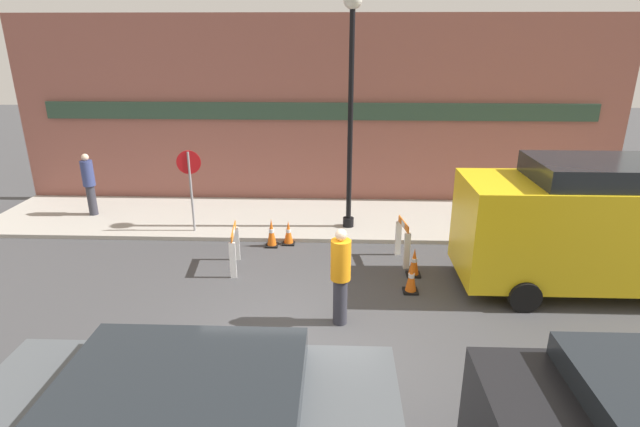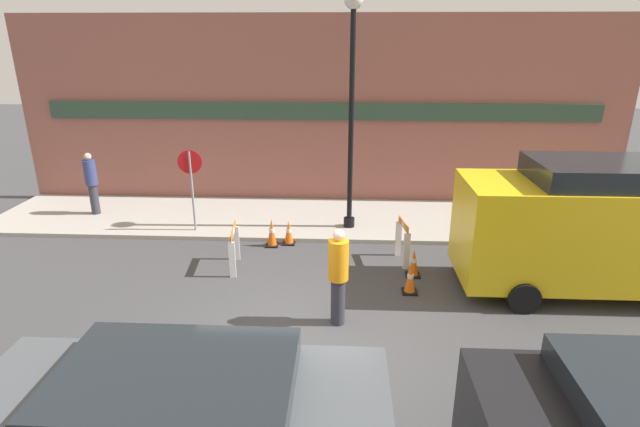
% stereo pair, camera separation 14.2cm
% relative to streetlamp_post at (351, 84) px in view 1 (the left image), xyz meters
% --- Properties ---
extents(ground_plane, '(60.00, 60.00, 0.00)m').
position_rel_streetlamp_post_xyz_m(ground_plane, '(-0.90, -5.42, -3.79)').
color(ground_plane, '#424244').
extents(sidewalk_slab, '(18.00, 3.28, 0.10)m').
position_rel_streetlamp_post_xyz_m(sidewalk_slab, '(-0.90, 0.72, -3.74)').
color(sidewalk_slab, '#ADA89E').
rests_on(sidewalk_slab, ground_plane).
extents(storefront_facade, '(18.00, 0.22, 5.50)m').
position_rel_streetlamp_post_xyz_m(storefront_facade, '(-0.90, 2.44, -1.04)').
color(storefront_facade, '#93564C').
rests_on(storefront_facade, ground_plane).
extents(streetlamp_post, '(0.44, 0.44, 5.79)m').
position_rel_streetlamp_post_xyz_m(streetlamp_post, '(0.00, 0.00, 0.00)').
color(streetlamp_post, black).
rests_on(streetlamp_post, sidewalk_slab).
extents(stop_sign, '(0.60, 0.11, 2.12)m').
position_rel_streetlamp_post_xyz_m(stop_sign, '(-4.01, -0.46, -2.26)').
color(stop_sign, gray).
rests_on(stop_sign, sidewalk_slab).
extents(barricade_0, '(0.24, 0.98, 0.96)m').
position_rel_streetlamp_post_xyz_m(barricade_0, '(-2.55, -2.43, -3.26)').
color(barricade_0, white).
rests_on(barricade_0, ground_plane).
extents(barricade_1, '(0.25, 0.80, 0.99)m').
position_rel_streetlamp_post_xyz_m(barricade_1, '(1.19, -1.93, -3.26)').
color(barricade_1, white).
rests_on(barricade_1, ground_plane).
extents(traffic_cone_0, '(0.30, 0.30, 0.63)m').
position_rel_streetlamp_post_xyz_m(traffic_cone_0, '(1.37, -2.64, -3.49)').
color(traffic_cone_0, black).
rests_on(traffic_cone_0, ground_plane).
extents(traffic_cone_1, '(0.30, 0.30, 0.61)m').
position_rel_streetlamp_post_xyz_m(traffic_cone_1, '(-1.50, -1.02, -3.50)').
color(traffic_cone_1, black).
rests_on(traffic_cone_1, ground_plane).
extents(traffic_cone_2, '(0.30, 0.30, 0.64)m').
position_rel_streetlamp_post_xyz_m(traffic_cone_2, '(1.20, -3.39, -3.48)').
color(traffic_cone_2, black).
rests_on(traffic_cone_2, ground_plane).
extents(traffic_cone_3, '(0.30, 0.30, 0.71)m').
position_rel_streetlamp_post_xyz_m(traffic_cone_3, '(-1.90, -1.17, -3.44)').
color(traffic_cone_3, black).
rests_on(traffic_cone_3, ground_plane).
extents(person_worker, '(0.41, 0.41, 1.81)m').
position_rel_streetlamp_post_xyz_m(person_worker, '(-0.23, -4.58, -2.81)').
color(person_worker, '#33333D').
rests_on(person_worker, ground_plane).
extents(person_pedestrian, '(0.39, 0.39, 1.76)m').
position_rel_streetlamp_post_xyz_m(person_pedestrian, '(-7.20, 0.66, -2.74)').
color(person_pedestrian, '#33333D').
rests_on(person_pedestrian, sidewalk_slab).
extents(work_van, '(5.50, 2.08, 2.68)m').
position_rel_streetlamp_post_xyz_m(work_van, '(4.93, -3.09, -2.34)').
color(work_van, yellow).
rests_on(work_van, ground_plane).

